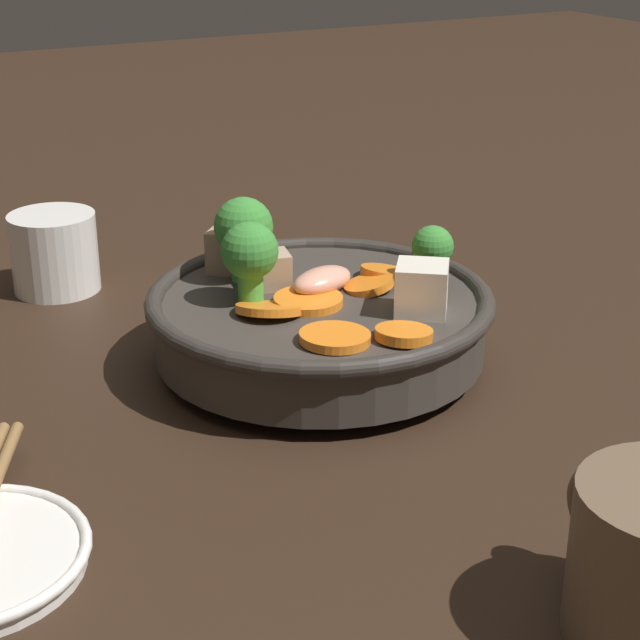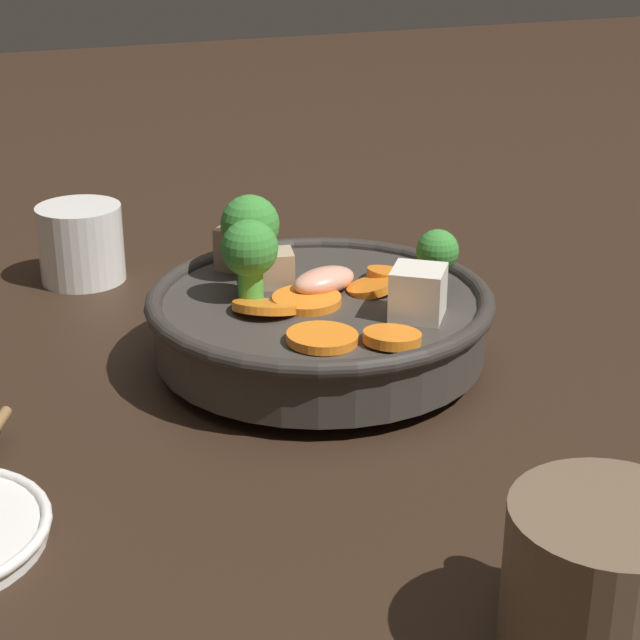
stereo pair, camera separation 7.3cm
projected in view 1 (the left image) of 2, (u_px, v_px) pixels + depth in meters
The scene contains 3 objects.
ground_plane at pixel (320, 364), 0.75m from camera, with size 3.00×3.00×0.00m, color black.
stirfry_bowl at pixel (318, 314), 0.73m from camera, with size 0.24×0.24×0.11m.
tea_cup at pixel (54, 252), 0.87m from camera, with size 0.07×0.07×0.06m.
Camera 1 is at (-0.59, 0.32, 0.32)m, focal length 60.00 mm.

